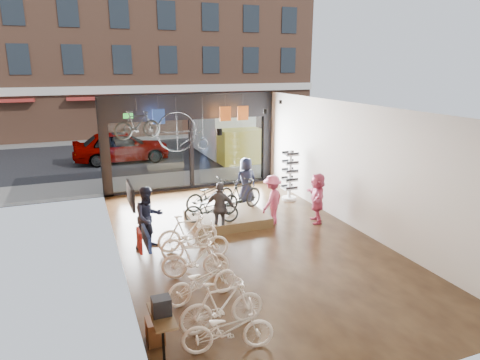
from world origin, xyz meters
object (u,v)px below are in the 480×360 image
floor_bike_2 (202,281)px  display_bike_right (210,195)px  penny_farthing (185,133)px  display_platform (227,219)px  sunglasses_rack (290,176)px  box_truck (227,134)px  floor_bike_4 (195,242)px  customer_2 (220,208)px  floor_bike_0 (228,329)px  customer_4 (246,180)px  display_bike_left (211,209)px  customer_1 (148,217)px  street_car (121,146)px  hung_bike (137,125)px  customer_5 (317,198)px  floor_bike_3 (195,259)px  floor_bike_5 (188,232)px  floor_bike_1 (222,305)px  display_bike_mid (242,195)px  customer_3 (272,200)px

floor_bike_2 → display_bike_right: 5.15m
display_bike_right → penny_farthing: 2.86m
display_platform → sunglasses_rack: sunglasses_rack is taller
box_truck → floor_bike_2: size_ratio=4.05×
floor_bike_4 → customer_2: bearing=-29.4°
box_truck → floor_bike_0: bearing=-109.6°
floor_bike_0 → customer_4: size_ratio=0.97×
floor_bike_4 → display_bike_right: (1.30, 2.84, 0.32)m
display_bike_left → customer_1: (-1.93, -0.46, 0.14)m
floor_bike_4 → customer_2: customer_2 is taller
street_car → display_bike_left: street_car is taller
floor_bike_0 → hung_bike: hung_bike is taller
customer_5 → penny_farthing: (-3.24, 3.91, 1.70)m
floor_bike_3 → floor_bike_5: floor_bike_5 is taller
floor_bike_5 → display_bike_right: 2.61m
box_truck → floor_bike_5: (-5.02, -10.90, -0.80)m
customer_2 → customer_4: (1.82, 2.48, 0.04)m
floor_bike_1 → floor_bike_4: (0.34, 3.16, -0.05)m
floor_bike_5 → sunglasses_rack: size_ratio=0.91×
floor_bike_0 → floor_bike_3: (0.18, 2.79, 0.05)m
street_car → customer_5: (4.80, -11.30, -0.01)m
display_bike_mid → customer_1: (-3.17, -1.11, 0.04)m
display_platform → display_bike_mid: 0.89m
floor_bike_3 → hung_bike: hung_bike is taller
display_bike_left → penny_farthing: bearing=13.7°
floor_bike_4 → hung_bike: bearing=18.5°
floor_bike_2 → floor_bike_5: floor_bike_5 is taller
display_platform → display_bike_right: bearing=114.9°
customer_3 → hung_bike: 5.23m
floor_bike_1 → hung_bike: 8.24m
box_truck → display_bike_mid: (-2.80, -9.25, -0.48)m
floor_bike_4 → floor_bike_5: floor_bike_5 is taller
floor_bike_4 → hung_bike: 5.35m
floor_bike_0 → customer_5: customer_5 is taller
display_bike_right → customer_2: customer_2 is taller
customer_3 → customer_4: 2.32m
customer_2 → display_bike_right: bearing=-58.5°
street_car → display_bike_left: (1.41, -10.90, -0.09)m
floor_bike_0 → floor_bike_5: size_ratio=0.97×
display_bike_mid → display_bike_right: (-0.89, 0.59, -0.04)m
box_truck → customer_2: (-3.83, -10.13, -0.51)m
customer_1 → penny_farthing: 4.77m
floor_bike_0 → sunglasses_rack: 9.00m
box_truck → hung_bike: size_ratio=4.19×
floor_bike_0 → floor_bike_3: size_ratio=1.03×
box_truck → customer_4: (-2.01, -7.65, -0.47)m
display_bike_mid → box_truck: bearing=-41.1°
display_platform → penny_farthing: penny_farthing is taller
floor_bike_0 → display_platform: bearing=-8.7°
display_platform → floor_bike_5: bearing=-137.9°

